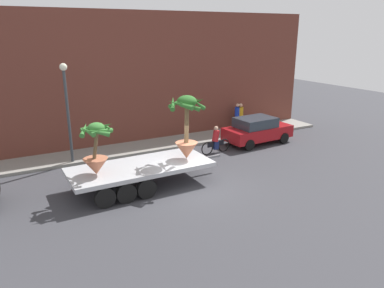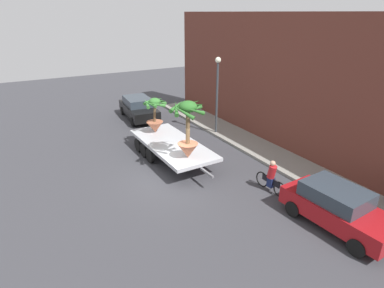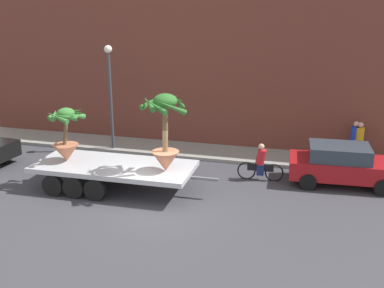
{
  "view_description": "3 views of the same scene",
  "coord_description": "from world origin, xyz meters",
  "px_view_note": "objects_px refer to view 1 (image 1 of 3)",
  "views": [
    {
      "loc": [
        -7.15,
        -12.72,
        6.4
      ],
      "look_at": [
        0.33,
        1.14,
        1.52
      ],
      "focal_mm": 34.21,
      "sensor_mm": 36.0,
      "label": 1
    },
    {
      "loc": [
        12.04,
        -5.8,
        7.49
      ],
      "look_at": [
        -0.1,
        1.13,
        1.64
      ],
      "focal_mm": 29.59,
      "sensor_mm": 36.0,
      "label": 2
    },
    {
      "loc": [
        4.88,
        -13.58,
        6.71
      ],
      "look_at": [
        0.72,
        1.53,
        1.87
      ],
      "focal_mm": 42.33,
      "sensor_mm": 36.0,
      "label": 3
    }
  ],
  "objects_px": {
    "flatbed_trailer": "(135,171)",
    "potted_palm_rear": "(186,127)",
    "cyclist": "(216,141)",
    "parked_car": "(257,130)",
    "pedestrian_near_gate": "(240,116)",
    "street_lamp": "(67,100)",
    "potted_palm_middle": "(96,151)",
    "pedestrian_far_left": "(237,116)"
  },
  "relations": [
    {
      "from": "pedestrian_far_left",
      "to": "street_lamp",
      "type": "distance_m",
      "value": 11.25
    },
    {
      "from": "potted_palm_rear",
      "to": "cyclist",
      "type": "distance_m",
      "value": 4.37
    },
    {
      "from": "flatbed_trailer",
      "to": "pedestrian_far_left",
      "type": "bearing_deg",
      "value": 31.53
    },
    {
      "from": "flatbed_trailer",
      "to": "pedestrian_far_left",
      "type": "height_order",
      "value": "pedestrian_far_left"
    },
    {
      "from": "pedestrian_far_left",
      "to": "potted_palm_middle",
      "type": "bearing_deg",
      "value": -151.88
    },
    {
      "from": "pedestrian_near_gate",
      "to": "street_lamp",
      "type": "distance_m",
      "value": 11.41
    },
    {
      "from": "potted_palm_rear",
      "to": "potted_palm_middle",
      "type": "bearing_deg",
      "value": 179.47
    },
    {
      "from": "pedestrian_far_left",
      "to": "parked_car",
      "type": "bearing_deg",
      "value": -101.96
    },
    {
      "from": "potted_palm_rear",
      "to": "parked_car",
      "type": "height_order",
      "value": "potted_palm_rear"
    },
    {
      "from": "cyclist",
      "to": "pedestrian_far_left",
      "type": "relative_size",
      "value": 1.08
    },
    {
      "from": "pedestrian_near_gate",
      "to": "potted_palm_rear",
      "type": "bearing_deg",
      "value": -140.79
    },
    {
      "from": "cyclist",
      "to": "potted_palm_middle",
      "type": "bearing_deg",
      "value": -160.56
    },
    {
      "from": "pedestrian_far_left",
      "to": "cyclist",
      "type": "bearing_deg",
      "value": -138.63
    },
    {
      "from": "flatbed_trailer",
      "to": "pedestrian_far_left",
      "type": "xyz_separation_m",
      "value": [
        9.15,
        5.62,
        0.27
      ]
    },
    {
      "from": "potted_palm_rear",
      "to": "pedestrian_far_left",
      "type": "relative_size",
      "value": 1.65
    },
    {
      "from": "potted_palm_rear",
      "to": "street_lamp",
      "type": "bearing_deg",
      "value": 133.18
    },
    {
      "from": "potted_palm_middle",
      "to": "parked_car",
      "type": "bearing_deg",
      "value": 15.77
    },
    {
      "from": "pedestrian_near_gate",
      "to": "street_lamp",
      "type": "relative_size",
      "value": 0.35
    },
    {
      "from": "potted_palm_middle",
      "to": "pedestrian_near_gate",
      "type": "xyz_separation_m",
      "value": [
        10.93,
        5.66,
        -0.89
      ]
    },
    {
      "from": "flatbed_trailer",
      "to": "street_lamp",
      "type": "xyz_separation_m",
      "value": [
        -1.79,
        4.25,
        2.46
      ]
    },
    {
      "from": "cyclist",
      "to": "parked_car",
      "type": "relative_size",
      "value": 0.44
    },
    {
      "from": "potted_palm_rear",
      "to": "pedestrian_far_left",
      "type": "distance_m",
      "value": 9.03
    },
    {
      "from": "potted_palm_middle",
      "to": "parked_car",
      "type": "height_order",
      "value": "potted_palm_middle"
    },
    {
      "from": "pedestrian_near_gate",
      "to": "street_lamp",
      "type": "height_order",
      "value": "street_lamp"
    },
    {
      "from": "flatbed_trailer",
      "to": "potted_palm_rear",
      "type": "height_order",
      "value": "potted_palm_rear"
    },
    {
      "from": "parked_car",
      "to": "street_lamp",
      "type": "relative_size",
      "value": 0.87
    },
    {
      "from": "flatbed_trailer",
      "to": "parked_car",
      "type": "distance_m",
      "value": 8.97
    },
    {
      "from": "cyclist",
      "to": "street_lamp",
      "type": "bearing_deg",
      "value": 165.38
    },
    {
      "from": "flatbed_trailer",
      "to": "pedestrian_near_gate",
      "type": "distance_m",
      "value": 10.85
    },
    {
      "from": "potted_palm_middle",
      "to": "street_lamp",
      "type": "relative_size",
      "value": 0.43
    },
    {
      "from": "potted_palm_middle",
      "to": "cyclist",
      "type": "xyz_separation_m",
      "value": [
        7.05,
        2.49,
        -1.27
      ]
    },
    {
      "from": "flatbed_trailer",
      "to": "cyclist",
      "type": "distance_m",
      "value": 5.94
    },
    {
      "from": "potted_palm_middle",
      "to": "parked_car",
      "type": "relative_size",
      "value": 0.5
    },
    {
      "from": "flatbed_trailer",
      "to": "potted_palm_rear",
      "type": "distance_m",
      "value": 2.87
    },
    {
      "from": "potted_palm_rear",
      "to": "potted_palm_middle",
      "type": "height_order",
      "value": "potted_palm_rear"
    },
    {
      "from": "flatbed_trailer",
      "to": "pedestrian_near_gate",
      "type": "relative_size",
      "value": 4.1
    },
    {
      "from": "cyclist",
      "to": "potted_palm_rear",
      "type": "bearing_deg",
      "value": -140.86
    },
    {
      "from": "cyclist",
      "to": "pedestrian_far_left",
      "type": "distance_m",
      "value": 4.94
    },
    {
      "from": "parked_car",
      "to": "pedestrian_near_gate",
      "type": "distance_m",
      "value": 2.91
    },
    {
      "from": "pedestrian_near_gate",
      "to": "pedestrian_far_left",
      "type": "height_order",
      "value": "same"
    },
    {
      "from": "pedestrian_near_gate",
      "to": "flatbed_trailer",
      "type": "bearing_deg",
      "value": -149.36
    },
    {
      "from": "potted_palm_rear",
      "to": "pedestrian_near_gate",
      "type": "xyz_separation_m",
      "value": [
        6.98,
        5.7,
        -1.37
      ]
    }
  ]
}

